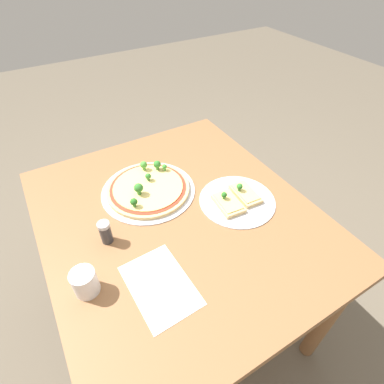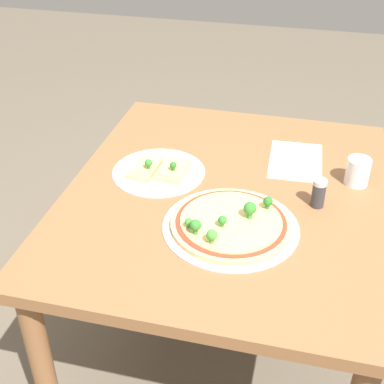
{
  "view_description": "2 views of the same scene",
  "coord_description": "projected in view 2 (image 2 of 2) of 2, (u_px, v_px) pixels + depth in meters",
  "views": [
    {
      "loc": [
        -0.66,
        0.33,
        1.48
      ],
      "look_at": [
        0.06,
        -0.09,
        0.72
      ],
      "focal_mm": 28.0,
      "sensor_mm": 36.0,
      "label": 1
    },
    {
      "loc": [
        1.27,
        0.21,
        1.56
      ],
      "look_at": [
        0.06,
        -0.09,
        0.72
      ],
      "focal_mm": 50.0,
      "sensor_mm": 36.0,
      "label": 2
    }
  ],
  "objects": [
    {
      "name": "ground_plane",
      "position": [
        220.0,
        352.0,
        1.94
      ],
      "size": [
        8.0,
        8.0,
        0.0
      ],
      "primitive_type": "plane",
      "color": "brown"
    },
    {
      "name": "pizza_tray_whole",
      "position": [
        231.0,
        224.0,
        1.4
      ],
      "size": [
        0.36,
        0.36,
        0.07
      ],
      "color": "silver",
      "rests_on": "dining_table"
    },
    {
      "name": "paper_menu",
      "position": [
        296.0,
        161.0,
        1.69
      ],
      "size": [
        0.25,
        0.17,
        0.0
      ],
      "primitive_type": "cube",
      "rotation": [
        0.0,
        0.0,
        0.04
      ],
      "color": "silver",
      "rests_on": "dining_table"
    },
    {
      "name": "pizza_tray_slice",
      "position": [
        159.0,
        170.0,
        1.63
      ],
      "size": [
        0.28,
        0.28,
        0.06
      ],
      "color": "silver",
      "rests_on": "dining_table"
    },
    {
      "name": "condiment_shaker",
      "position": [
        319.0,
        193.0,
        1.47
      ],
      "size": [
        0.04,
        0.04,
        0.08
      ],
      "color": "#333338",
      "rests_on": "dining_table"
    },
    {
      "name": "dining_table",
      "position": [
        226.0,
        217.0,
        1.6
      ],
      "size": [
        1.06,
        0.92,
        0.7
      ],
      "color": "brown",
      "rests_on": "ground_plane"
    },
    {
      "name": "drinking_cup",
      "position": [
        358.0,
        172.0,
        1.56
      ],
      "size": [
        0.07,
        0.07,
        0.08
      ],
      "primitive_type": "cylinder",
      "color": "white",
      "rests_on": "dining_table"
    }
  ]
}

